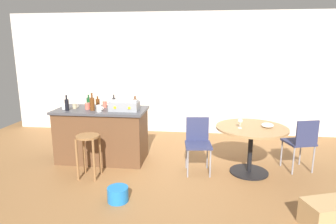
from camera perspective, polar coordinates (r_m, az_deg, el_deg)
ground_plane at (r=4.58m, az=0.55°, el=-12.24°), size 8.80×8.80×0.00m
back_wall at (r=6.55m, az=2.89°, el=7.53°), size 8.00×0.10×2.70m
kitchen_island at (r=5.13m, az=-12.89°, el=-4.37°), size 1.53×0.76×0.91m
wooden_stool at (r=4.49m, az=-15.54°, el=-6.60°), size 0.34×0.34×0.66m
dining_table at (r=4.62m, az=16.14°, el=-4.93°), size 1.08×1.08×0.75m
folding_chair_near at (r=4.55m, az=5.95°, el=-5.68°), size 0.44×0.44×0.85m
folding_chair_far at (r=4.97m, az=24.94°, el=-5.18°), size 0.49×0.49×0.86m
toolbox at (r=4.81m, az=-8.65°, el=1.25°), size 0.47×0.28×0.17m
bottle_0 at (r=5.25m, az=-13.76°, el=1.86°), size 0.07×0.07×0.18m
bottle_1 at (r=5.13m, az=-10.66°, el=1.91°), size 0.06×0.06×0.22m
bottle_2 at (r=5.03m, az=-19.42°, el=1.39°), size 0.07×0.07×0.26m
bottle_3 at (r=5.08m, az=-6.54°, el=1.83°), size 0.07×0.07×0.20m
bottle_4 at (r=5.36m, az=-15.44°, el=2.04°), size 0.08×0.08×0.20m
bottle_5 at (r=4.92m, az=-14.80°, el=1.60°), size 0.08×0.08×0.29m
cup_0 at (r=5.16m, az=-18.00°, el=1.10°), size 0.11×0.07×0.09m
cup_1 at (r=5.04m, az=-15.65°, el=1.13°), size 0.12×0.08×0.11m
cup_2 at (r=5.13m, az=-12.41°, el=1.49°), size 0.11×0.07×0.11m
cup_3 at (r=5.18m, az=-19.81°, el=1.04°), size 0.13×0.09×0.09m
cup_4 at (r=4.81m, az=-13.49°, el=0.70°), size 0.12×0.09×0.11m
wine_glass at (r=4.43m, az=14.14°, el=-1.79°), size 0.07×0.07×0.14m
serving_bowl at (r=4.60m, az=19.12°, el=-2.49°), size 0.18×0.18×0.07m
cardboard_box at (r=3.76m, az=29.13°, el=-17.31°), size 0.60×0.48×0.30m
plastic_bucket at (r=3.88m, az=-9.90°, el=-15.77°), size 0.27×0.27×0.19m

